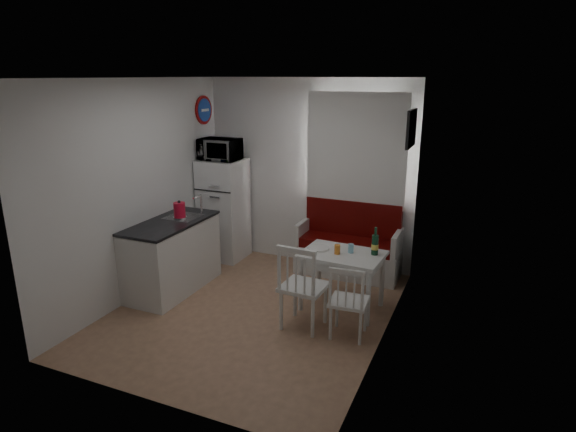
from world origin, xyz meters
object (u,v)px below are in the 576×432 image
(kitchen_counter, at_px, (173,255))
(dining_table, at_px, (342,259))
(microwave, at_px, (220,149))
(kettle, at_px, (180,210))
(bench, at_px, (349,251))
(chair_right, at_px, (347,295))
(wine_bottle, at_px, (375,241))
(chair_left, at_px, (300,279))
(fridge, at_px, (224,209))

(kitchen_counter, bearing_deg, dining_table, 8.97)
(microwave, distance_m, kettle, 1.22)
(bench, distance_m, microwave, 2.28)
(chair_right, bearing_deg, wine_bottle, 78.62)
(dining_table, distance_m, kettle, 2.11)
(kettle, distance_m, wine_bottle, 2.42)
(kitchen_counter, xyz_separation_m, chair_right, (2.36, -0.32, 0.04))
(kitchen_counter, relative_size, chair_left, 2.56)
(kettle, bearing_deg, wine_bottle, 7.08)
(microwave, bearing_deg, wine_bottle, -17.40)
(wine_bottle, bearing_deg, kitchen_counter, -169.98)
(kettle, height_order, wine_bottle, kettle)
(bench, height_order, wine_bottle, wine_bottle)
(kettle, bearing_deg, bench, 33.58)
(chair_right, height_order, wine_bottle, wine_bottle)
(kettle, bearing_deg, microwave, 91.62)
(chair_left, height_order, microwave, microwave)
(microwave, relative_size, wine_bottle, 1.72)
(kitchen_counter, xyz_separation_m, kettle, (0.05, 0.13, 0.56))
(chair_left, distance_m, wine_bottle, 1.00)
(chair_left, height_order, wine_bottle, wine_bottle)
(fridge, bearing_deg, dining_table, -23.59)
(chair_right, xyz_separation_m, microwave, (-2.34, 1.51, 1.12))
(dining_table, bearing_deg, chair_left, -106.87)
(chair_left, relative_size, chair_right, 1.19)
(kitchen_counter, bearing_deg, fridge, 89.10)
(wine_bottle, bearing_deg, bench, 121.21)
(fridge, bearing_deg, chair_left, -40.70)
(kitchen_counter, height_order, bench, kitchen_counter)
(fridge, bearing_deg, microwave, -90.00)
(chair_left, height_order, kettle, kettle)
(kitchen_counter, bearing_deg, chair_right, -7.74)
(chair_right, xyz_separation_m, kettle, (-2.31, 0.45, 0.52))
(chair_right, height_order, microwave, microwave)
(dining_table, distance_m, fridge, 2.28)
(kitchen_counter, bearing_deg, microwave, 89.06)
(chair_left, distance_m, fridge, 2.43)
(chair_right, relative_size, wine_bottle, 1.35)
(fridge, xyz_separation_m, microwave, (0.00, -0.05, 0.89))
(chair_left, bearing_deg, kettle, 168.56)
(kitchen_counter, bearing_deg, bench, 35.67)
(kitchen_counter, distance_m, dining_table, 2.14)
(fridge, relative_size, microwave, 2.67)
(bench, relative_size, dining_table, 1.46)
(chair_right, relative_size, kettle, 1.88)
(microwave, bearing_deg, chair_left, -39.79)
(chair_right, bearing_deg, fridge, 141.83)
(kitchen_counter, distance_m, kettle, 0.58)
(fridge, distance_m, kettle, 1.14)
(fridge, bearing_deg, chair_right, -33.80)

